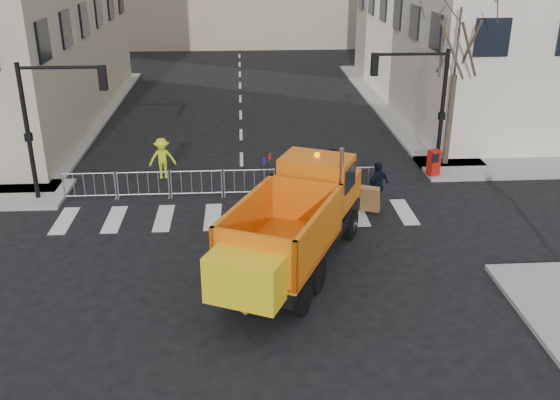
{
  "coord_description": "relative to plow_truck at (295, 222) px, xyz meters",
  "views": [
    {
      "loc": [
        0.05,
        -15.66,
        9.49
      ],
      "look_at": [
        1.2,
        2.5,
        1.87
      ],
      "focal_mm": 40.0,
      "sensor_mm": 36.0,
      "label": 1
    }
  ],
  "objects": [
    {
      "name": "ground",
      "position": [
        -1.59,
        -1.36,
        -1.63
      ],
      "size": [
        120.0,
        120.0,
        0.0
      ],
      "primitive_type": "plane",
      "color": "black",
      "rests_on": "ground"
    },
    {
      "name": "plow_truck",
      "position": [
        0.0,
        0.0,
        0.0
      ],
      "size": [
        6.22,
        9.62,
        3.66
      ],
      "rotation": [
        0.0,
        0.0,
        1.14
      ],
      "color": "black",
      "rests_on": "ground"
    },
    {
      "name": "cop_a",
      "position": [
        2.66,
        5.64,
        -0.74
      ],
      "size": [
        0.66,
        0.45,
        1.77
      ],
      "primitive_type": "imported",
      "rotation": [
        0.0,
        0.0,
        3.1
      ],
      "color": "black",
      "rests_on": "ground"
    },
    {
      "name": "traffic_light_right",
      "position": [
        6.91,
        8.14,
        1.07
      ],
      "size": [
        0.18,
        0.18,
        5.4
      ],
      "primitive_type": "cylinder",
      "color": "black",
      "rests_on": "ground"
    },
    {
      "name": "cop_c",
      "position": [
        3.51,
        4.5,
        -0.68
      ],
      "size": [
        1.16,
        1.03,
        1.89
      ],
      "primitive_type": "imported",
      "rotation": [
        0.0,
        0.0,
        3.78
      ],
      "color": "black",
      "rests_on": "ground"
    },
    {
      "name": "sidewalk_back",
      "position": [
        -1.59,
        7.14,
        -1.55
      ],
      "size": [
        64.0,
        5.0,
        0.15
      ],
      "primitive_type": "cube",
      "color": "gray",
      "rests_on": "ground"
    },
    {
      "name": "worker",
      "position": [
        -4.89,
        8.01,
        -0.61
      ],
      "size": [
        1.19,
        0.78,
        1.74
      ],
      "primitive_type": "imported",
      "rotation": [
        0.0,
        0.0,
        0.13
      ],
      "color": "#CDDC19",
      "rests_on": "sidewalk_back"
    },
    {
      "name": "newspaper_box",
      "position": [
        6.6,
        7.63,
        -0.93
      ],
      "size": [
        0.56,
        0.53,
        1.1
      ],
      "primitive_type": "cube",
      "rotation": [
        0.0,
        0.0,
        0.36
      ],
      "color": "#B2150D",
      "rests_on": "sidewalk_back"
    },
    {
      "name": "cop_b",
      "position": [
        1.85,
        5.64,
        -0.59
      ],
      "size": [
        1.02,
        0.8,
        2.06
      ],
      "primitive_type": "imported",
      "rotation": [
        0.0,
        0.0,
        3.16
      ],
      "color": "black",
      "rests_on": "ground"
    },
    {
      "name": "traffic_light_left",
      "position": [
        -9.59,
        6.14,
        1.07
      ],
      "size": [
        0.18,
        0.18,
        5.4
      ],
      "primitive_type": "cylinder",
      "color": "black",
      "rests_on": "ground"
    },
    {
      "name": "crowd_barriers",
      "position": [
        -2.34,
        6.24,
        -1.08
      ],
      "size": [
        12.6,
        0.6,
        1.1
      ],
      "primitive_type": null,
      "color": "#9EA0A5",
      "rests_on": "ground"
    },
    {
      "name": "street_tree",
      "position": [
        7.61,
        9.14,
        2.12
      ],
      "size": [
        3.0,
        3.0,
        7.5
      ],
      "primitive_type": null,
      "color": "#382B21",
      "rests_on": "ground"
    }
  ]
}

